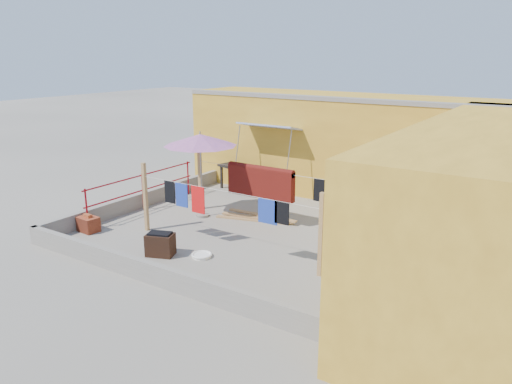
# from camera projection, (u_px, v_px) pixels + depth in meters

# --- Properties ---
(ground) EXTENTS (80.00, 80.00, 0.00)m
(ground) POSITION_uv_depth(u_px,v_px,m) (256.00, 233.00, 12.85)
(ground) COLOR #9E998E
(ground) RESTS_ON ground
(wall_back) EXTENTS (11.00, 3.27, 3.21)m
(wall_back) POSITION_uv_depth(u_px,v_px,m) (350.00, 146.00, 15.92)
(wall_back) COLOR gold
(wall_back) RESTS_ON ground
(wall_right) EXTENTS (2.40, 9.00, 3.20)m
(wall_right) POSITION_uv_depth(u_px,v_px,m) (480.00, 207.00, 9.67)
(wall_right) COLOR gold
(wall_right) RESTS_ON ground
(parapet_front) EXTENTS (8.30, 0.16, 0.44)m
(parapet_front) POSITION_uv_depth(u_px,v_px,m) (158.00, 275.00, 9.92)
(parapet_front) COLOR gray
(parapet_front) RESTS_ON ground
(parapet_left) EXTENTS (0.16, 7.30, 0.44)m
(parapet_left) POSITION_uv_depth(u_px,v_px,m) (143.00, 200.00, 14.96)
(parapet_left) COLOR gray
(parapet_left) RESTS_ON ground
(red_railing) EXTENTS (0.05, 4.20, 1.10)m
(red_railing) POSITION_uv_depth(u_px,v_px,m) (143.00, 186.00, 14.54)
(red_railing) COLOR maroon
(red_railing) RESTS_ON ground
(clothesline_rig) EXTENTS (5.09, 2.35, 1.80)m
(clothesline_rig) POSITION_uv_depth(u_px,v_px,m) (258.00, 186.00, 13.17)
(clothesline_rig) COLOR tan
(clothesline_rig) RESTS_ON ground
(patio_umbrella) EXTENTS (2.32, 2.32, 2.42)m
(patio_umbrella) POSITION_uv_depth(u_px,v_px,m) (200.00, 140.00, 13.55)
(patio_umbrella) COLOR gray
(patio_umbrella) RESTS_ON ground
(outdoor_table) EXTENTS (1.91, 1.24, 0.83)m
(outdoor_table) POSITION_uv_depth(u_px,v_px,m) (245.00, 169.00, 16.59)
(outdoor_table) COLOR black
(outdoor_table) RESTS_ON ground
(brick_stack) EXTENTS (0.56, 0.43, 0.47)m
(brick_stack) POSITION_uv_depth(u_px,v_px,m) (88.00, 224.00, 12.91)
(brick_stack) COLOR #A63E26
(brick_stack) RESTS_ON ground
(lumber_pile) EXTENTS (2.26, 0.74, 0.14)m
(lumber_pile) POSITION_uv_depth(u_px,v_px,m) (257.00, 218.00, 13.81)
(lumber_pile) COLOR tan
(lumber_pile) RESTS_ON ground
(brazier) EXTENTS (0.72, 0.60, 0.55)m
(brazier) POSITION_uv_depth(u_px,v_px,m) (160.00, 244.00, 11.37)
(brazier) COLOR black
(brazier) RESTS_ON ground
(white_basin) EXTENTS (0.47, 0.47, 0.08)m
(white_basin) POSITION_uv_depth(u_px,v_px,m) (202.00, 255.00, 11.33)
(white_basin) COLOR white
(white_basin) RESTS_ON ground
(water_jug_a) EXTENTS (0.21, 0.21, 0.33)m
(water_jug_a) POSITION_uv_depth(u_px,v_px,m) (385.00, 243.00, 11.76)
(water_jug_a) COLOR white
(water_jug_a) RESTS_ON ground
(water_jug_b) EXTENTS (0.23, 0.23, 0.36)m
(water_jug_b) POSITION_uv_depth(u_px,v_px,m) (390.00, 249.00, 11.38)
(water_jug_b) COLOR white
(water_jug_b) RESTS_ON ground
(green_hose) EXTENTS (0.54, 0.54, 0.08)m
(green_hose) POSITION_uv_depth(u_px,v_px,m) (429.00, 231.00, 12.87)
(green_hose) COLOR #1B7A1D
(green_hose) RESTS_ON ground
(plant_back_a) EXTENTS (0.63, 0.54, 0.69)m
(plant_back_a) POSITION_uv_depth(u_px,v_px,m) (347.00, 197.00, 14.75)
(plant_back_a) COLOR #215618
(plant_back_a) RESTS_ON ground
(plant_back_b) EXTENTS (0.47, 0.47, 0.67)m
(plant_back_b) POSITION_uv_depth(u_px,v_px,m) (380.00, 203.00, 14.21)
(plant_back_b) COLOR #215618
(plant_back_b) RESTS_ON ground
(plant_right_a) EXTENTS (0.46, 0.36, 0.79)m
(plant_right_a) POSITION_uv_depth(u_px,v_px,m) (360.00, 226.00, 12.16)
(plant_right_a) COLOR #215618
(plant_right_a) RESTS_ON ground
(plant_right_b) EXTENTS (0.36, 0.43, 0.72)m
(plant_right_b) POSITION_uv_depth(u_px,v_px,m) (375.00, 245.00, 11.09)
(plant_right_b) COLOR #215618
(plant_right_b) RESTS_ON ground
(plant_right_c) EXTENTS (0.53, 0.59, 0.57)m
(plant_right_c) POSITION_uv_depth(u_px,v_px,m) (383.00, 269.00, 10.03)
(plant_right_c) COLOR #215618
(plant_right_c) RESTS_ON ground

